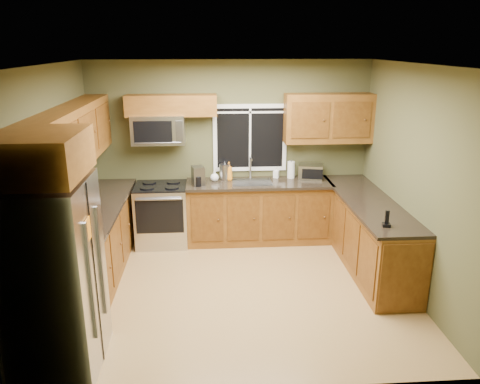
{
  "coord_description": "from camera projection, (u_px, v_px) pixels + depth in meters",
  "views": [
    {
      "loc": [
        -0.33,
        -5.19,
        2.91
      ],
      "look_at": [
        0.05,
        0.35,
        1.15
      ],
      "focal_mm": 35.0,
      "sensor_mm": 36.0,
      "label": 1
    }
  ],
  "objects": [
    {
      "name": "upper_cabinets_back_right",
      "position": [
        328.0,
        118.0,
        6.92
      ],
      "size": [
        1.3,
        0.33,
        0.72
      ],
      "primitive_type": "cube",
      "color": "brown",
      "rests_on": "back_wall"
    },
    {
      "name": "upper_cabinets_left",
      "position": [
        74.0,
        136.0,
        5.6
      ],
      "size": [
        0.33,
        2.65,
        0.72
      ],
      "primitive_type": "cube",
      "color": "brown",
      "rests_on": "left_wall"
    },
    {
      "name": "range",
      "position": [
        162.0,
        214.0,
        7.02
      ],
      "size": [
        0.76,
        0.69,
        0.94
      ],
      "color": "#B7B7BC",
      "rests_on": "ground"
    },
    {
      "name": "countertop_peninsula",
      "position": [
        369.0,
        201.0,
        6.19
      ],
      "size": [
        0.65,
        2.5,
        0.04
      ],
      "primitive_type": "cube",
      "color": "black",
      "rests_on": "base_cabinets_peninsula"
    },
    {
      "name": "refrigerator",
      "position": [
        55.0,
        278.0,
        4.21
      ],
      "size": [
        0.74,
        0.9,
        1.8
      ],
      "color": "#B7B7BC",
      "rests_on": "ground"
    },
    {
      "name": "soap_bottle_c",
      "position": [
        214.0,
        176.0,
        7.02
      ],
      "size": [
        0.13,
        0.13,
        0.16
      ],
      "primitive_type": "imported",
      "rotation": [
        0.0,
        0.0,
        -0.06
      ],
      "color": "white",
      "rests_on": "countertop_back"
    },
    {
      "name": "kettle",
      "position": [
        225.0,
        171.0,
        7.07
      ],
      "size": [
        0.2,
        0.2,
        0.3
      ],
      "color": "#B7B7BC",
      "rests_on": "countertop_back"
    },
    {
      "name": "base_cabinets_peninsula",
      "position": [
        368.0,
        234.0,
        6.33
      ],
      "size": [
        0.6,
        2.52,
        0.9
      ],
      "color": "brown",
      "rests_on": "ground"
    },
    {
      "name": "cordless_phone",
      "position": [
        387.0,
        222.0,
        5.27
      ],
      "size": [
        0.1,
        0.1,
        0.19
      ],
      "color": "black",
      "rests_on": "countertop_peninsula"
    },
    {
      "name": "upper_cabinet_over_fridge",
      "position": [
        38.0,
        155.0,
        3.87
      ],
      "size": [
        0.72,
        0.9,
        0.38
      ],
      "primitive_type": "cube",
      "color": "brown",
      "rests_on": "left_wall"
    },
    {
      "name": "sink",
      "position": [
        251.0,
        181.0,
        6.98
      ],
      "size": [
        0.6,
        0.42,
        0.36
      ],
      "color": "slate",
      "rests_on": "countertop_back"
    },
    {
      "name": "base_cabinets_back",
      "position": [
        259.0,
        212.0,
        7.15
      ],
      "size": [
        2.17,
        0.6,
        0.9
      ],
      "primitive_type": "cube",
      "color": "brown",
      "rests_on": "ground"
    },
    {
      "name": "countertop_left",
      "position": [
        95.0,
        209.0,
        5.89
      ],
      "size": [
        0.65,
        2.65,
        0.04
      ],
      "primitive_type": "cube",
      "color": "black",
      "rests_on": "base_cabinets_left"
    },
    {
      "name": "ceiling",
      "position": [
        238.0,
        64.0,
        5.02
      ],
      "size": [
        4.2,
        4.2,
        0.0
      ],
      "primitive_type": "plane",
      "rotation": [
        3.14,
        0.0,
        0.0
      ],
      "color": "white",
      "rests_on": "back_wall"
    },
    {
      "name": "back_wall",
      "position": [
        230.0,
        151.0,
        7.14
      ],
      "size": [
        4.2,
        0.0,
        4.2
      ],
      "primitive_type": "plane",
      "rotation": [
        1.57,
        0.0,
        0.0
      ],
      "color": "#4A4A2A",
      "rests_on": "ground"
    },
    {
      "name": "toaster_oven",
      "position": [
        310.0,
        172.0,
        7.11
      ],
      "size": [
        0.41,
        0.35,
        0.23
      ],
      "color": "#B7B7BC",
      "rests_on": "countertop_back"
    },
    {
      "name": "floor",
      "position": [
        238.0,
        288.0,
        5.83
      ],
      "size": [
        4.2,
        4.2,
        0.0
      ],
      "primitive_type": "plane",
      "color": "#9F7946",
      "rests_on": "ground"
    },
    {
      "name": "left_wall",
      "position": [
        53.0,
        188.0,
        5.29
      ],
      "size": [
        0.0,
        3.6,
        3.6
      ],
      "primitive_type": "plane",
      "rotation": [
        1.57,
        0.0,
        1.57
      ],
      "color": "#4A4A2A",
      "rests_on": "ground"
    },
    {
      "name": "base_cabinets_left",
      "position": [
        97.0,
        244.0,
        6.03
      ],
      "size": [
        0.6,
        2.65,
        0.9
      ],
      "primitive_type": "cube",
      "color": "brown",
      "rests_on": "ground"
    },
    {
      "name": "window",
      "position": [
        250.0,
        138.0,
        7.08
      ],
      "size": [
        1.12,
        0.03,
        1.02
      ],
      "color": "white",
      "rests_on": "back_wall"
    },
    {
      "name": "upper_cabinets_back_left",
      "position": [
        171.0,
        105.0,
        6.71
      ],
      "size": [
        1.3,
        0.33,
        0.3
      ],
      "primitive_type": "cube",
      "color": "brown",
      "rests_on": "back_wall"
    },
    {
      "name": "countertop_back",
      "position": [
        259.0,
        183.0,
        6.98
      ],
      "size": [
        2.17,
        0.65,
        0.04
      ],
      "primitive_type": "cube",
      "color": "black",
      "rests_on": "base_cabinets_back"
    },
    {
      "name": "coffee_maker",
      "position": [
        198.0,
        177.0,
        6.8
      ],
      "size": [
        0.21,
        0.25,
        0.28
      ],
      "color": "slate",
      "rests_on": "countertop_back"
    },
    {
      "name": "soap_bottle_a",
      "position": [
        229.0,
        171.0,
        7.04
      ],
      "size": [
        0.11,
        0.12,
        0.28
      ],
      "primitive_type": "imported",
      "rotation": [
        0.0,
        0.0,
        -0.07
      ],
      "color": "orange",
      "rests_on": "countertop_back"
    },
    {
      "name": "microwave",
      "position": [
        158.0,
        129.0,
        6.77
      ],
      "size": [
        0.76,
        0.41,
        0.42
      ],
      "color": "#B7B7BC",
      "rests_on": "back_wall"
    },
    {
      "name": "soap_bottle_b",
      "position": [
        276.0,
        172.0,
        7.18
      ],
      "size": [
        0.1,
        0.1,
        0.17
      ],
      "primitive_type": "imported",
      "rotation": [
        0.0,
        0.0,
        -0.4
      ],
      "color": "white",
      "rests_on": "countertop_back"
    },
    {
      "name": "front_wall",
      "position": [
        252.0,
        250.0,
        3.71
      ],
      "size": [
        4.2,
        0.0,
        4.2
      ],
      "primitive_type": "plane",
      "rotation": [
        -1.57,
        0.0,
        0.0
      ],
      "color": "#4A4A2A",
      "rests_on": "ground"
    },
    {
      "name": "paper_towel_roll",
      "position": [
        291.0,
        170.0,
        7.17
      ],
      "size": [
        0.12,
        0.12,
        0.29
      ],
      "color": "white",
      "rests_on": "countertop_back"
    },
    {
      "name": "right_wall",
      "position": [
        414.0,
        181.0,
        5.56
      ],
      "size": [
        0.0,
        3.6,
        3.6
      ],
      "primitive_type": "plane",
      "rotation": [
        1.57,
        0.0,
        -1.57
      ],
      "color": "#4A4A2A",
      "rests_on": "ground"
    }
  ]
}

